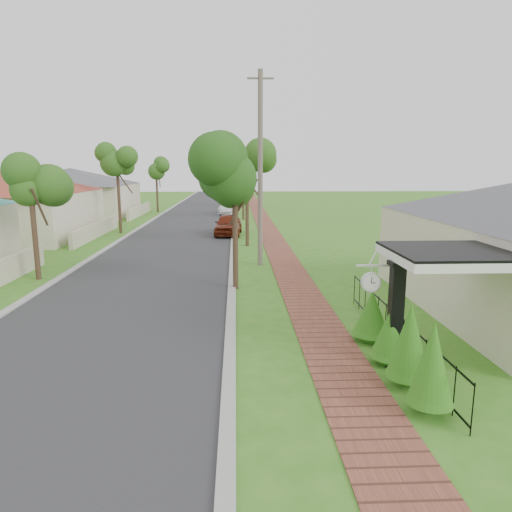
# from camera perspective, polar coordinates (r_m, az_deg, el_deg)

# --- Properties ---
(ground) EXTENTS (160.00, 160.00, 0.00)m
(ground) POSITION_cam_1_polar(r_m,az_deg,el_deg) (12.02, -6.43, -11.70)
(ground) COLOR #35761C
(ground) RESTS_ON ground
(road) EXTENTS (7.00, 120.00, 0.02)m
(road) POSITION_cam_1_polar(r_m,az_deg,el_deg) (31.64, -9.46, 2.43)
(road) COLOR #28282B
(road) RESTS_ON ground
(kerb_right) EXTENTS (0.30, 120.00, 0.10)m
(kerb_right) POSITION_cam_1_polar(r_m,az_deg,el_deg) (31.41, -2.83, 2.50)
(kerb_right) COLOR #9E9E99
(kerb_right) RESTS_ON ground
(kerb_left) EXTENTS (0.30, 120.00, 0.10)m
(kerb_left) POSITION_cam_1_polar(r_m,az_deg,el_deg) (32.28, -15.91, 2.33)
(kerb_left) COLOR #9E9E99
(kerb_left) RESTS_ON ground
(sidewalk) EXTENTS (1.50, 120.00, 0.03)m
(sidewalk) POSITION_cam_1_polar(r_m,az_deg,el_deg) (31.50, 1.91, 2.54)
(sidewalk) COLOR brown
(sidewalk) RESTS_ON ground
(porch_post) EXTENTS (0.48, 0.48, 2.52)m
(porch_post) POSITION_cam_1_polar(r_m,az_deg,el_deg) (11.28, 17.00, -7.58)
(porch_post) COLOR black
(porch_post) RESTS_ON ground
(picket_fence) EXTENTS (0.03, 8.02, 1.00)m
(picket_fence) POSITION_cam_1_polar(r_m,az_deg,el_deg) (12.48, 16.86, -8.63)
(picket_fence) COLOR black
(picket_fence) RESTS_ON ground
(street_trees) EXTENTS (10.70, 37.65, 5.89)m
(street_trees) POSITION_cam_1_polar(r_m,az_deg,el_deg) (38.09, -8.25, 10.74)
(street_trees) COLOR #382619
(street_trees) RESTS_ON ground
(hedge_row) EXTENTS (0.90, 4.61, 1.97)m
(hedge_row) POSITION_cam_1_polar(r_m,az_deg,el_deg) (10.97, 17.18, -9.90)
(hedge_row) COLOR #295D12
(hedge_row) RESTS_ON ground
(far_house_grey) EXTENTS (15.56, 15.56, 4.60)m
(far_house_grey) POSITION_cam_1_polar(r_m,az_deg,el_deg) (47.81, -22.02, 7.46)
(far_house_grey) COLOR beige
(far_house_grey) RESTS_ON ground
(parked_car_red) EXTENTS (2.01, 4.40, 1.46)m
(parked_car_red) POSITION_cam_1_polar(r_m,az_deg,el_deg) (31.89, -3.47, 3.95)
(parked_car_red) COLOR #611E0E
(parked_car_red) RESTS_ON ground
(parked_car_white) EXTENTS (2.21, 4.34, 1.36)m
(parked_car_white) POSITION_cam_1_polar(r_m,az_deg,el_deg) (45.91, -3.31, 6.04)
(parked_car_white) COLOR silver
(parked_car_white) RESTS_ON ground
(near_tree) EXTENTS (2.11, 2.11, 5.42)m
(near_tree) POSITION_cam_1_polar(r_m,az_deg,el_deg) (17.20, -2.67, 9.97)
(near_tree) COLOR #382619
(near_tree) RESTS_ON ground
(utility_pole) EXTENTS (1.20, 0.24, 8.96)m
(utility_pole) POSITION_cam_1_polar(r_m,az_deg,el_deg) (21.58, 0.53, 10.77)
(utility_pole) COLOR #6C5E54
(utility_pole) RESTS_ON ground
(station_clock) EXTENTS (0.80, 0.13, 0.68)m
(station_clock) POSITION_cam_1_polar(r_m,az_deg,el_deg) (11.27, 14.18, -3.07)
(station_clock) COLOR white
(station_clock) RESTS_ON ground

